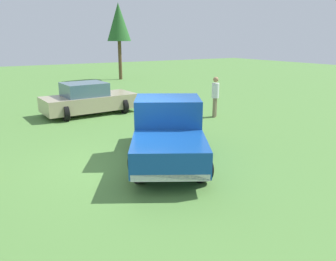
% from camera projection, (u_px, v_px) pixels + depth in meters
% --- Properties ---
extents(ground_plane, '(80.00, 80.00, 0.00)m').
position_uv_depth(ground_plane, '(134.00, 163.00, 9.42)').
color(ground_plane, '#54843D').
extents(pickup_truck, '(5.05, 3.98, 1.81)m').
position_uv_depth(pickup_truck, '(168.00, 128.00, 9.55)').
color(pickup_truck, black).
rests_on(pickup_truck, ground_plane).
extents(sedan_far, '(2.44, 4.37, 1.49)m').
position_uv_depth(sedan_far, '(88.00, 99.00, 15.48)').
color(sedan_far, black).
rests_on(sedan_far, ground_plane).
extents(person_bystander, '(0.45, 0.45, 1.82)m').
position_uv_depth(person_bystander, '(215.00, 94.00, 14.77)').
color(person_bystander, '#7A6B51').
rests_on(person_bystander, ground_plane).
extents(tree_back_right, '(2.02, 2.02, 6.40)m').
position_uv_depth(tree_back_right, '(119.00, 23.00, 27.87)').
color(tree_back_right, brown).
rests_on(tree_back_right, ground_plane).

